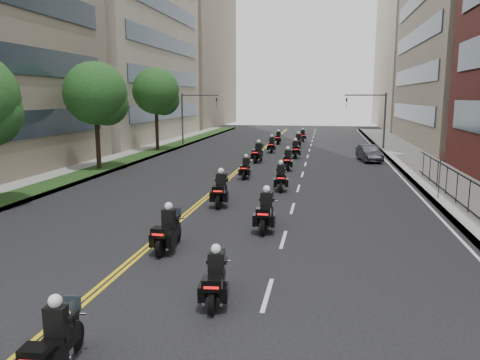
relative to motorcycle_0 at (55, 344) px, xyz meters
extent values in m
cube|color=gray|center=(12.35, 24.34, -0.54)|extent=(4.00, 90.00, 0.15)
cube|color=gray|center=(-11.65, 24.34, -0.54)|extent=(4.00, 90.00, 0.15)
cube|color=#183312|center=(-10.85, 24.34, -0.45)|extent=(2.00, 90.00, 0.04)
cube|color=#333F4C|center=(14.30, 47.34, 2.88)|extent=(0.12, 24.08, 1.80)
cube|color=#333F4C|center=(14.30, 47.34, 6.88)|extent=(0.12, 24.08, 1.80)
cube|color=#333F4C|center=(14.30, 47.34, 10.88)|extent=(0.12, 24.08, 1.80)
cube|color=#A49484|center=(21.85, 77.34, 12.38)|extent=(15.00, 28.00, 26.00)
cube|color=#333F4C|center=(-13.60, 47.34, 2.88)|extent=(0.12, 24.08, 1.80)
cube|color=#333F4C|center=(-13.60, 47.34, 6.88)|extent=(0.12, 24.08, 1.80)
cube|color=#333F4C|center=(-13.60, 47.34, 10.88)|extent=(0.12, 24.08, 1.80)
cube|color=#333F4C|center=(-13.60, 47.34, 14.88)|extent=(0.12, 24.08, 1.80)
cube|color=gray|center=(-21.65, 77.34, 12.38)|extent=(16.00, 28.00, 26.00)
cylinder|color=#312416|center=(-10.85, 23.34, 1.94)|extent=(0.32, 0.32, 5.11)
sphere|color=#18491B|center=(-10.85, 23.34, 4.86)|extent=(4.40, 4.40, 4.40)
sphere|color=#18491B|center=(-10.25, 23.74, 4.13)|extent=(3.08, 3.08, 3.08)
cylinder|color=#312416|center=(-10.85, 35.34, 2.08)|extent=(0.32, 0.32, 5.39)
sphere|color=#18491B|center=(-10.85, 35.34, 5.16)|extent=(4.40, 4.40, 4.40)
sphere|color=#18491B|center=(-10.25, 35.74, 4.39)|extent=(3.08, 3.08, 3.08)
cylinder|color=#3F3F44|center=(10.85, 41.34, 2.18)|extent=(0.18, 0.18, 5.60)
cylinder|color=#3F3F44|center=(8.85, 41.34, 4.78)|extent=(4.00, 0.14, 0.14)
imported|color=black|center=(7.05, 41.34, 3.98)|extent=(0.16, 0.20, 1.00)
cylinder|color=#3F3F44|center=(-10.15, 41.34, 2.18)|extent=(0.18, 0.18, 5.60)
cylinder|color=#3F3F44|center=(-8.15, 41.34, 4.78)|extent=(4.00, 0.14, 0.14)
imported|color=black|center=(-6.35, 41.34, 3.98)|extent=(0.16, 0.20, 1.00)
cylinder|color=black|center=(-0.06, 0.82, -0.30)|extent=(0.18, 0.64, 0.63)
cube|color=black|center=(-0.01, 0.08, -0.04)|extent=(0.49, 1.28, 0.37)
cube|color=silver|center=(-0.01, 0.12, -0.26)|extent=(0.39, 0.54, 0.28)
cube|color=black|center=(0.05, -0.67, 0.18)|extent=(0.51, 0.43, 0.30)
cube|color=black|center=(-0.01, 0.12, 0.42)|extent=(0.43, 0.29, 0.58)
sphere|color=white|center=(-0.01, 0.13, 0.81)|extent=(0.27, 0.27, 0.27)
cylinder|color=black|center=(2.36, 2.97, -0.31)|extent=(0.19, 0.63, 0.62)
cylinder|color=black|center=(2.20, 4.42, -0.31)|extent=(0.19, 0.63, 0.62)
cube|color=black|center=(2.28, 3.70, -0.05)|extent=(0.51, 1.27, 0.37)
cube|color=silver|center=(2.28, 3.74, -0.26)|extent=(0.40, 0.54, 0.27)
cube|color=black|center=(2.36, 2.97, 0.17)|extent=(0.51, 0.43, 0.29)
cube|color=red|center=(2.38, 2.78, 0.15)|extent=(0.37, 0.07, 0.06)
cube|color=black|center=(2.28, 3.74, 0.40)|extent=(0.43, 0.30, 0.57)
sphere|color=white|center=(2.27, 3.75, 0.79)|extent=(0.26, 0.26, 0.26)
cylinder|color=black|center=(-0.29, 6.68, -0.28)|extent=(0.16, 0.68, 0.68)
cylinder|color=black|center=(-0.25, 8.27, -0.28)|extent=(0.16, 0.68, 0.68)
cube|color=black|center=(-0.27, 7.48, 0.00)|extent=(0.45, 1.36, 0.40)
cube|color=silver|center=(-0.27, 7.53, -0.23)|extent=(0.39, 0.56, 0.30)
cube|color=black|center=(-0.29, 6.68, 0.24)|extent=(0.53, 0.43, 0.32)
cube|color=red|center=(-0.30, 6.47, 0.22)|extent=(0.40, 0.04, 0.07)
cube|color=black|center=(-0.27, 7.53, 0.50)|extent=(0.45, 0.29, 0.62)
sphere|color=white|center=(-0.27, 7.54, 0.92)|extent=(0.29, 0.29, 0.29)
cylinder|color=black|center=(2.74, 9.73, -0.26)|extent=(0.15, 0.72, 0.72)
cylinder|color=black|center=(2.74, 11.42, -0.26)|extent=(0.15, 0.72, 0.72)
cube|color=black|center=(2.74, 10.57, 0.04)|extent=(0.45, 1.43, 0.42)
cube|color=silver|center=(2.74, 10.63, -0.21)|extent=(0.40, 0.58, 0.32)
cube|color=black|center=(2.74, 9.73, 0.29)|extent=(0.55, 0.44, 0.34)
cube|color=red|center=(2.74, 9.51, 0.27)|extent=(0.42, 0.03, 0.07)
cube|color=black|center=(2.74, 10.63, 0.57)|extent=(0.47, 0.30, 0.66)
sphere|color=white|center=(2.74, 10.64, 1.01)|extent=(0.31, 0.31, 0.31)
cylinder|color=black|center=(0.11, 13.57, -0.25)|extent=(0.21, 0.75, 0.74)
cylinder|color=black|center=(-0.03, 15.30, -0.25)|extent=(0.21, 0.75, 0.74)
cube|color=black|center=(0.04, 14.44, 0.05)|extent=(0.57, 1.50, 0.44)
cube|color=silver|center=(0.03, 14.49, -0.20)|extent=(0.46, 0.63, 0.33)
cube|color=black|center=(0.11, 13.57, 0.32)|extent=(0.60, 0.50, 0.35)
cube|color=red|center=(0.13, 13.34, 0.29)|extent=(0.44, 0.07, 0.08)
cube|color=black|center=(0.03, 14.49, 0.60)|extent=(0.50, 0.34, 0.67)
sphere|color=white|center=(0.03, 14.50, 1.06)|extent=(0.32, 0.32, 0.32)
cylinder|color=black|center=(2.65, 17.95, -0.28)|extent=(0.21, 0.70, 0.69)
cylinder|color=black|center=(2.48, 19.56, -0.28)|extent=(0.21, 0.70, 0.69)
cube|color=black|center=(2.56, 18.75, 0.01)|extent=(0.57, 1.40, 0.40)
cube|color=silver|center=(2.56, 18.81, -0.23)|extent=(0.44, 0.59, 0.30)
cube|color=black|center=(2.65, 17.95, 0.25)|extent=(0.57, 0.48, 0.32)
cube|color=red|center=(2.67, 17.74, 0.23)|extent=(0.41, 0.07, 0.07)
cube|color=black|center=(2.56, 18.81, 0.51)|extent=(0.47, 0.33, 0.63)
sphere|color=white|center=(2.56, 18.82, 0.94)|extent=(0.29, 0.29, 0.29)
cylinder|color=black|center=(-0.02, 21.48, -0.30)|extent=(0.14, 0.64, 0.64)
cylinder|color=black|center=(-0.03, 22.97, -0.30)|extent=(0.14, 0.64, 0.64)
cube|color=black|center=(-0.03, 22.23, -0.04)|extent=(0.40, 1.26, 0.37)
cube|color=silver|center=(-0.03, 22.27, -0.26)|extent=(0.36, 0.52, 0.28)
cube|color=black|center=(-0.02, 21.48, 0.18)|extent=(0.49, 0.40, 0.30)
cube|color=red|center=(-0.02, 21.28, 0.16)|extent=(0.37, 0.03, 0.07)
cube|color=black|center=(-0.03, 22.27, 0.43)|extent=(0.41, 0.26, 0.58)
sphere|color=white|center=(-0.03, 22.28, 0.82)|extent=(0.27, 0.27, 0.27)
cylinder|color=black|center=(2.39, 25.36, -0.27)|extent=(0.15, 0.69, 0.69)
cylinder|color=black|center=(2.38, 26.99, -0.27)|extent=(0.15, 0.69, 0.69)
cube|color=black|center=(2.38, 26.17, 0.01)|extent=(0.43, 1.37, 0.41)
cube|color=silver|center=(2.38, 26.22, -0.22)|extent=(0.39, 0.56, 0.30)
cube|color=black|center=(2.39, 25.36, 0.25)|extent=(0.53, 0.43, 0.33)
cube|color=red|center=(2.39, 25.15, 0.23)|extent=(0.41, 0.03, 0.07)
cube|color=black|center=(2.38, 26.22, 0.52)|extent=(0.45, 0.29, 0.63)
sphere|color=white|center=(2.38, 26.23, 0.94)|extent=(0.29, 0.29, 0.29)
cylinder|color=black|center=(-0.37, 29.06, -0.26)|extent=(0.23, 0.74, 0.73)
cylinder|color=black|center=(-0.18, 30.76, -0.26)|extent=(0.23, 0.74, 0.73)
cube|color=black|center=(-0.28, 29.91, 0.04)|extent=(0.60, 1.49, 0.43)
cube|color=silver|center=(-0.27, 29.96, -0.20)|extent=(0.47, 0.63, 0.32)
cube|color=black|center=(-0.37, 29.06, 0.30)|extent=(0.60, 0.51, 0.34)
cube|color=red|center=(-0.40, 28.83, 0.28)|extent=(0.43, 0.08, 0.07)
cube|color=black|center=(-0.27, 29.96, 0.58)|extent=(0.50, 0.35, 0.66)
sphere|color=white|center=(-0.27, 29.97, 1.03)|extent=(0.31, 0.31, 0.31)
cylinder|color=black|center=(2.61, 32.33, -0.27)|extent=(0.23, 0.70, 0.69)
cylinder|color=black|center=(2.41, 33.95, -0.27)|extent=(0.23, 0.70, 0.69)
cube|color=black|center=(2.51, 33.14, 0.01)|extent=(0.59, 1.42, 0.41)
cube|color=silver|center=(2.50, 33.19, -0.22)|extent=(0.45, 0.60, 0.31)
cube|color=black|center=(2.61, 32.33, 0.26)|extent=(0.58, 0.49, 0.33)
cube|color=red|center=(2.63, 32.12, 0.23)|extent=(0.41, 0.08, 0.07)
cube|color=black|center=(2.50, 33.19, 0.52)|extent=(0.48, 0.34, 0.63)
sphere|color=white|center=(2.50, 33.20, 0.95)|extent=(0.30, 0.30, 0.30)
cylinder|color=black|center=(0.10, 35.96, -0.28)|extent=(0.18, 0.69, 0.69)
cylinder|color=black|center=(0.01, 37.57, -0.28)|extent=(0.18, 0.69, 0.69)
cube|color=black|center=(0.05, 36.77, 0.01)|extent=(0.50, 1.39, 0.40)
cube|color=silver|center=(0.05, 36.82, -0.23)|extent=(0.41, 0.58, 0.30)
cube|color=black|center=(0.10, 35.96, 0.25)|extent=(0.55, 0.45, 0.32)
cube|color=red|center=(0.11, 35.74, 0.23)|extent=(0.41, 0.05, 0.07)
cube|color=black|center=(0.05, 36.82, 0.51)|extent=(0.46, 0.31, 0.63)
sphere|color=white|center=(0.05, 36.83, 0.94)|extent=(0.29, 0.29, 0.29)
cylinder|color=black|center=(2.23, 39.99, -0.27)|extent=(0.23, 0.70, 0.69)
cylinder|color=black|center=(2.43, 41.61, -0.27)|extent=(0.23, 0.70, 0.69)
cube|color=black|center=(2.33, 40.80, 0.01)|extent=(0.59, 1.41, 0.41)
cube|color=silver|center=(2.33, 40.85, -0.22)|extent=(0.45, 0.60, 0.30)
cube|color=black|center=(2.23, 39.99, 0.25)|extent=(0.58, 0.49, 0.33)
cube|color=red|center=(2.20, 39.78, 0.23)|extent=(0.41, 0.08, 0.07)
cube|color=black|center=(2.33, 40.85, 0.52)|extent=(0.48, 0.34, 0.63)
sphere|color=white|center=(2.33, 40.86, 0.94)|extent=(0.29, 0.29, 0.29)
cylinder|color=black|center=(-0.13, 44.06, -0.29)|extent=(0.15, 0.66, 0.65)
cylinder|color=black|center=(-0.08, 45.59, -0.29)|extent=(0.15, 0.66, 0.65)
cube|color=black|center=(-0.10, 44.82, -0.02)|extent=(0.44, 1.31, 0.38)
cube|color=silver|center=(-0.10, 44.87, -0.25)|extent=(0.38, 0.54, 0.29)
cube|color=black|center=(-0.13, 44.06, 0.21)|extent=(0.51, 0.42, 0.31)
cube|color=red|center=(-0.13, 43.85, 0.19)|extent=(0.39, 0.04, 0.07)
cube|color=black|center=(-0.10, 44.87, 0.46)|extent=(0.43, 0.28, 0.60)
sphere|color=white|center=(-0.10, 44.88, 0.86)|extent=(0.28, 0.28, 0.28)
cylinder|color=black|center=(2.53, 47.75, -0.30)|extent=(0.20, 0.65, 0.64)
cylinder|color=black|center=(2.36, 49.24, -0.30)|extent=(0.20, 0.65, 0.64)
cube|color=black|center=(2.44, 48.49, -0.04)|extent=(0.54, 1.30, 0.38)
cube|color=silver|center=(2.44, 48.54, -0.25)|extent=(0.41, 0.55, 0.28)
cube|color=black|center=(2.53, 47.75, 0.19)|extent=(0.53, 0.45, 0.30)
cube|color=red|center=(2.55, 47.55, 0.17)|extent=(0.38, 0.07, 0.07)
cube|color=black|center=(2.44, 48.54, 0.43)|extent=(0.44, 0.31, 0.58)
sphere|color=white|center=(2.44, 48.55, 0.82)|extent=(0.27, 0.27, 0.27)
imported|color=black|center=(8.63, 32.07, 0.04)|extent=(2.00, 4.19, 1.33)
camera|label=1|loc=(4.91, -7.42, 4.63)|focal=35.00mm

